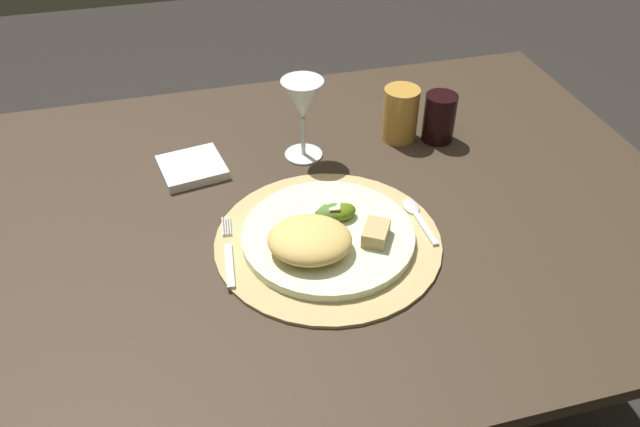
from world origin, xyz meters
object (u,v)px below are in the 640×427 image
at_px(dining_table, 293,266).
at_px(dark_tumbler, 439,118).
at_px(wine_glass, 303,103).
at_px(napkin, 192,167).
at_px(amber_tumbler, 400,114).
at_px(spoon, 416,213).
at_px(dinner_plate, 328,236).
at_px(fork, 229,254).

xyz_separation_m(dining_table, dark_tumbler, (0.33, 0.14, 0.18)).
bearing_deg(wine_glass, napkin, 179.76).
bearing_deg(dining_table, amber_tumbler, 33.14).
height_order(spoon, dark_tumbler, dark_tumbler).
height_order(dinner_plate, spoon, dinner_plate).
height_order(dinner_plate, amber_tumbler, amber_tumbler).
height_order(wine_glass, amber_tumbler, wine_glass).
bearing_deg(dinner_plate, fork, 178.97).
distance_m(napkin, dark_tumbler, 0.48).
bearing_deg(dark_tumbler, napkin, 178.76).
relative_size(dinner_plate, amber_tumbler, 2.59).
bearing_deg(dark_tumbler, dining_table, -156.35).
relative_size(wine_glass, dark_tumbler, 1.64).
xyz_separation_m(dinner_plate, fork, (-0.16, 0.00, -0.00)).
xyz_separation_m(spoon, dark_tumbler, (0.13, 0.22, 0.04)).
relative_size(spoon, amber_tumbler, 1.16).
bearing_deg(dinner_plate, dining_table, 110.85).
bearing_deg(fork, napkin, 97.05).
bearing_deg(napkin, dark_tumbler, -1.24).
height_order(dinner_plate, wine_glass, wine_glass).
bearing_deg(napkin, fork, -82.95).
distance_m(fork, napkin, 0.25).
bearing_deg(amber_tumbler, spoon, -103.81).
relative_size(dinner_plate, wine_glass, 1.76).
xyz_separation_m(fork, spoon, (0.32, 0.02, -0.00)).
relative_size(fork, napkin, 1.47).
bearing_deg(napkin, dining_table, -45.42).
bearing_deg(dark_tumbler, fork, -151.83).
relative_size(fork, amber_tumbler, 1.54).
height_order(fork, spoon, spoon).
xyz_separation_m(wine_glass, dark_tumbler, (0.27, -0.01, -0.07)).
distance_m(dinner_plate, wine_glass, 0.27).
bearing_deg(napkin, amber_tumbler, 1.85).
bearing_deg(spoon, dinner_plate, -171.60).
bearing_deg(spoon, napkin, 146.52).
relative_size(fork, wine_glass, 1.05).
height_order(dining_table, napkin, napkin).
relative_size(dining_table, spoon, 11.21).
bearing_deg(dining_table, wine_glass, 69.00).
relative_size(dinner_plate, napkin, 2.46).
relative_size(dinner_plate, spoon, 2.24).
distance_m(fork, wine_glass, 0.33).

